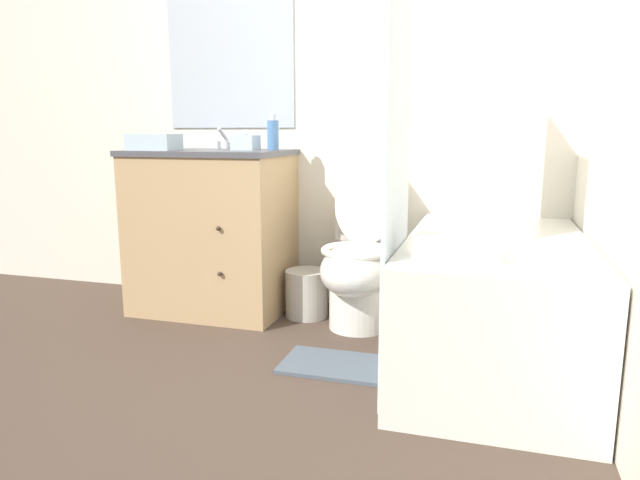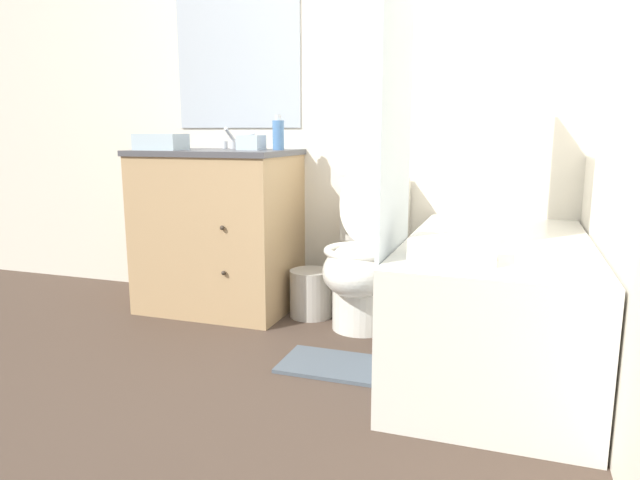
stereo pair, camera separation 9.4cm
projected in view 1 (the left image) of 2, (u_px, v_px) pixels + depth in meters
The scene contains 14 objects.
ground_plane at pixel (247, 432), 1.92m from camera, with size 14.00×14.00×0.00m, color #47382D.
wall_back at pixel (354, 84), 3.13m from camera, with size 8.00×0.06×2.50m.
wall_right at pixel (623, 60), 2.06m from camera, with size 0.05×2.50×2.50m.
vanity_cabinet at pixel (213, 229), 3.19m from camera, with size 0.84×0.61×0.90m.
sink_faucet at pixel (226, 143), 3.28m from camera, with size 0.14×0.12×0.12m.
toilet at pixel (360, 260), 2.91m from camera, with size 0.35×0.65×0.85m.
bathtub at pixel (493, 302), 2.42m from camera, with size 0.72×1.36×0.56m.
shower_curtain at pixel (398, 149), 2.11m from camera, with size 0.02×0.54×1.86m.
wastebasket at pixel (307, 293), 3.11m from camera, with size 0.23×0.23×0.26m.
tissue_box at pixel (246, 142), 3.06m from camera, with size 0.13×0.12×0.11m.
soap_dispenser at pixel (273, 134), 3.05m from camera, with size 0.06×0.06×0.19m.
hand_towel_folded at pixel (154, 142), 3.03m from camera, with size 0.26×0.16×0.09m.
bath_towel_folded at pixel (458, 248), 2.00m from camera, with size 0.29×0.19×0.08m.
bath_mat at pixel (336, 365), 2.45m from camera, with size 0.46×0.30×0.02m.
Camera 1 is at (0.74, -1.62, 1.00)m, focal length 32.00 mm.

